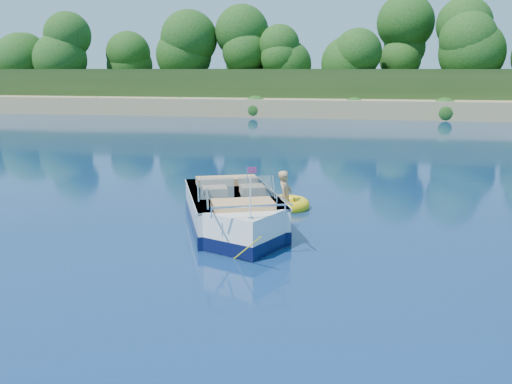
% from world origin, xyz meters
% --- Properties ---
extents(ground, '(160.00, 160.00, 0.00)m').
position_xyz_m(ground, '(0.00, 0.00, 0.00)').
color(ground, '#091C40').
rests_on(ground, ground).
extents(shoreline, '(170.00, 59.00, 6.00)m').
position_xyz_m(shoreline, '(0.00, 63.77, 0.98)').
color(shoreline, '#948356').
rests_on(shoreline, ground).
extents(treeline, '(150.00, 7.12, 8.19)m').
position_xyz_m(treeline, '(0.04, 41.01, 5.55)').
color(treeline, black).
rests_on(treeline, ground).
extents(motorboat, '(3.61, 5.77, 2.04)m').
position_xyz_m(motorboat, '(-0.84, 0.73, 0.40)').
color(motorboat, white).
rests_on(motorboat, ground).
extents(tow_tube, '(1.88, 1.88, 0.39)m').
position_xyz_m(tow_tube, '(0.07, 3.30, 0.10)').
color(tow_tube, yellow).
rests_on(tow_tube, ground).
extents(boy, '(0.46, 0.88, 1.66)m').
position_xyz_m(boy, '(0.08, 3.25, 0.00)').
color(boy, tan).
rests_on(boy, ground).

